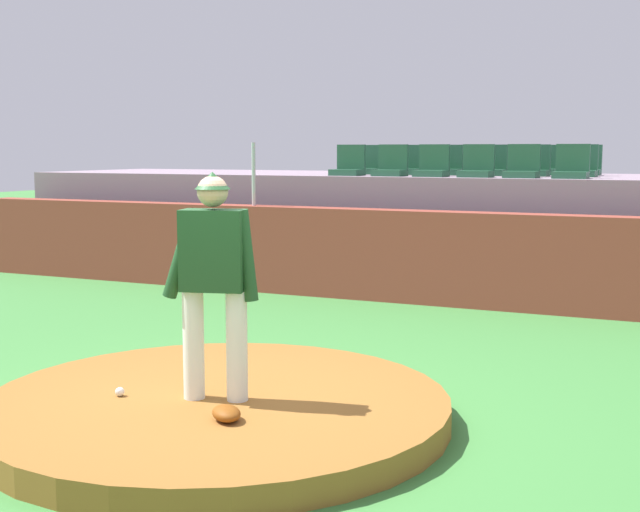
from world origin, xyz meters
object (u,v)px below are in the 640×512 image
(pitcher, at_px, (214,269))
(stadium_chair_1, at_px, (391,166))
(stadium_chair_12, at_px, (387,164))
(baseball, at_px, (120,392))
(stadium_chair_14, at_px, (463,165))
(stadium_chair_15, at_px, (500,165))
(stadium_chair_4, at_px, (522,167))
(stadium_chair_6, at_px, (367,165))
(stadium_chair_16, at_px, (543,165))
(stadium_chair_5, at_px, (572,168))
(stadium_chair_17, at_px, (586,166))
(stadium_chair_3, at_px, (477,167))
(fielding_glove, at_px, (226,413))
(stadium_chair_8, at_px, (447,166))
(stadium_chair_9, at_px, (491,166))
(stadium_chair_10, at_px, (534,166))
(stadium_chair_2, at_px, (432,167))
(stadium_chair_11, at_px, (581,167))
(stadium_chair_7, at_px, (406,165))
(stadium_chair_0, at_px, (349,166))
(stadium_chair_13, at_px, (422,165))

(pitcher, bearing_deg, stadium_chair_1, 83.72)
(stadium_chair_1, xyz_separation_m, stadium_chair_12, (-0.71, 1.81, 0.00))
(baseball, xyz_separation_m, stadium_chair_14, (0.38, 9.18, 1.67))
(baseball, bearing_deg, stadium_chair_15, 83.57)
(stadium_chair_4, xyz_separation_m, stadium_chair_6, (-2.82, 0.91, 0.00))
(stadium_chair_14, distance_m, stadium_chair_16, 1.38)
(stadium_chair_5, relative_size, stadium_chair_16, 1.00)
(stadium_chair_1, relative_size, stadium_chair_17, 1.00)
(stadium_chair_1, relative_size, stadium_chair_5, 1.00)
(stadium_chair_15, bearing_deg, stadium_chair_5, 128.40)
(stadium_chair_6, bearing_deg, stadium_chair_15, -157.20)
(stadium_chair_3, height_order, stadium_chair_14, same)
(fielding_glove, distance_m, stadium_chair_1, 7.90)
(stadium_chair_8, relative_size, stadium_chair_9, 1.00)
(stadium_chair_10, bearing_deg, stadium_chair_12, -18.60)
(stadium_chair_2, xyz_separation_m, stadium_chair_17, (2.09, 1.80, 0.00))
(stadium_chair_2, height_order, stadium_chair_11, same)
(stadium_chair_14, bearing_deg, stadium_chair_4, 127.45)
(stadium_chair_2, xyz_separation_m, stadium_chair_16, (1.40, 1.78, 0.00))
(stadium_chair_7, bearing_deg, stadium_chair_10, 179.34)
(stadium_chair_3, bearing_deg, stadium_chair_9, -90.89)
(pitcher, distance_m, stadium_chair_9, 8.09)
(baseball, relative_size, stadium_chair_17, 0.15)
(stadium_chair_15, bearing_deg, pitcher, 88.11)
(stadium_chair_14, height_order, stadium_chair_17, same)
(baseball, bearing_deg, stadium_chair_10, 78.00)
(stadium_chair_3, xyz_separation_m, stadium_chair_17, (1.39, 1.79, 0.00))
(stadium_chair_8, distance_m, stadium_chair_9, 0.74)
(baseball, bearing_deg, stadium_chair_2, 87.22)
(stadium_chair_0, distance_m, stadium_chair_10, 2.95)
(pitcher, relative_size, stadium_chair_2, 3.59)
(baseball, relative_size, stadium_chair_1, 0.15)
(stadium_chair_11, bearing_deg, stadium_chair_9, -0.68)
(fielding_glove, relative_size, stadium_chair_5, 0.60)
(pitcher, height_order, fielding_glove, pitcher)
(stadium_chair_4, bearing_deg, stadium_chair_2, -0.56)
(stadium_chair_11, bearing_deg, stadium_chair_10, 0.29)
(stadium_chair_11, bearing_deg, stadium_chair_5, 88.58)
(pitcher, distance_m, stadium_chair_5, 7.38)
(stadium_chair_6, height_order, stadium_chair_15, same)
(stadium_chair_6, relative_size, stadium_chair_13, 1.00)
(stadium_chair_0, height_order, stadium_chair_5, same)
(stadium_chair_3, distance_m, stadium_chair_7, 1.68)
(pitcher, height_order, stadium_chair_0, stadium_chair_0)
(stadium_chair_7, bearing_deg, baseball, 92.52)
(stadium_chair_13, bearing_deg, fielding_glove, 98.79)
(stadium_chair_1, bearing_deg, stadium_chair_7, -87.29)
(stadium_chair_8, xyz_separation_m, stadium_chair_15, (0.70, 0.88, 0.00))
(stadium_chair_0, bearing_deg, stadium_chair_2, 179.58)
(pitcher, relative_size, stadium_chair_15, 3.59)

